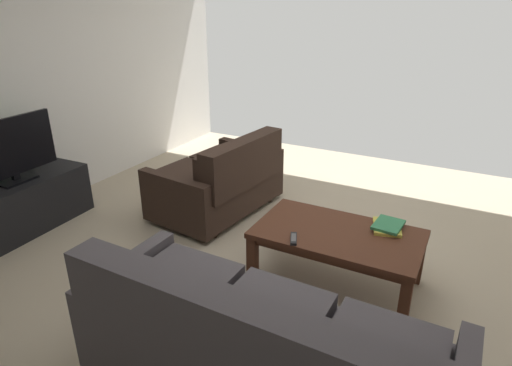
% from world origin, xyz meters
% --- Properties ---
extents(ground_plane, '(5.49, 5.96, 0.01)m').
position_xyz_m(ground_plane, '(0.00, 0.00, -0.00)').
color(ground_plane, '#B7A88E').
extents(wall_right, '(0.12, 5.96, 2.62)m').
position_xyz_m(wall_right, '(2.74, 0.00, 1.31)').
color(wall_right, white).
rests_on(wall_right, ground).
extents(sofa_main, '(1.97, 0.84, 0.84)m').
position_xyz_m(sofa_main, '(-0.39, 1.25, 0.36)').
color(sofa_main, black).
rests_on(sofa_main, ground).
extents(loveseat_near, '(0.95, 1.36, 0.80)m').
position_xyz_m(loveseat_near, '(0.98, -0.60, 0.34)').
color(loveseat_near, black).
rests_on(loveseat_near, ground).
extents(coffee_table, '(1.18, 0.67, 0.44)m').
position_xyz_m(coffee_table, '(-0.42, 0.03, 0.37)').
color(coffee_table, '#4C2819').
rests_on(coffee_table, ground).
extents(tv_stand, '(0.49, 1.25, 0.49)m').
position_xyz_m(tv_stand, '(2.40, 0.57, 0.24)').
color(tv_stand, black).
rests_on(tv_stand, ground).
extents(flat_tv, '(0.21, 0.88, 0.57)m').
position_xyz_m(flat_tv, '(2.40, 0.57, 0.78)').
color(flat_tv, black).
rests_on(flat_tv, tv_stand).
extents(book_stack, '(0.25, 0.30, 0.04)m').
position_xyz_m(book_stack, '(-0.72, -0.18, 0.46)').
color(book_stack, '#E0CC4C').
rests_on(book_stack, coffee_table).
extents(tv_remote, '(0.10, 0.16, 0.02)m').
position_xyz_m(tv_remote, '(-0.18, 0.29, 0.45)').
color(tv_remote, black).
rests_on(tv_remote, coffee_table).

